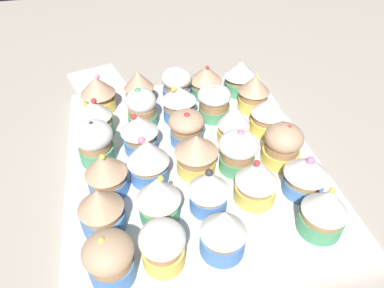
% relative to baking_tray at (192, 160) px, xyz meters
% --- Properties ---
extents(ground_plane, '(1.80, 1.80, 0.03)m').
position_rel_baking_tray_xyz_m(ground_plane, '(0.00, 0.00, -0.02)').
color(ground_plane, '#B2A899').
extents(baking_tray, '(0.48, 0.40, 0.01)m').
position_rel_baking_tray_xyz_m(baking_tray, '(0.00, 0.00, 0.00)').
color(baking_tray, silver).
rests_on(baking_tray, ground_plane).
extents(cupcake_0, '(0.07, 0.07, 0.07)m').
position_rel_baking_tray_xyz_m(cupcake_0, '(-0.18, -0.14, 0.04)').
color(cupcake_0, '#EFC651').
rests_on(cupcake_0, baking_tray).
extents(cupcake_1, '(0.06, 0.06, 0.07)m').
position_rel_baking_tray_xyz_m(cupcake_1, '(-0.10, -0.15, 0.04)').
color(cupcake_1, '#4C9E6B').
rests_on(cupcake_1, baking_tray).
extents(cupcake_2, '(0.06, 0.06, 0.08)m').
position_rel_baking_tray_xyz_m(cupcake_2, '(-0.03, -0.15, 0.04)').
color(cupcake_2, '#4C9E6B').
rests_on(cupcake_2, baking_tray).
extents(cupcake_3, '(0.06, 0.06, 0.07)m').
position_rel_baking_tray_xyz_m(cupcake_3, '(0.04, -0.14, 0.04)').
color(cupcake_3, '#477AC6').
rests_on(cupcake_3, baking_tray).
extents(cupcake_4, '(0.06, 0.06, 0.07)m').
position_rel_baking_tray_xyz_m(cupcake_4, '(0.11, -0.15, 0.04)').
color(cupcake_4, '#477AC6').
rests_on(cupcake_4, baking_tray).
extents(cupcake_5, '(0.06, 0.06, 0.07)m').
position_rel_baking_tray_xyz_m(cupcake_5, '(0.18, -0.14, 0.04)').
color(cupcake_5, '#477AC6').
rests_on(cupcake_5, baking_tray).
extents(cupcake_6, '(0.06, 0.06, 0.08)m').
position_rel_baking_tray_xyz_m(cupcake_6, '(-0.17, -0.07, 0.04)').
color(cupcake_6, '#477AC6').
rests_on(cupcake_6, baking_tray).
extents(cupcake_7, '(0.05, 0.05, 0.08)m').
position_rel_baking_tray_xyz_m(cupcake_7, '(-0.11, -0.07, 0.04)').
color(cupcake_7, '#4C9E6B').
rests_on(cupcake_7, baking_tray).
extents(cupcake_8, '(0.06, 0.06, 0.07)m').
position_rel_baking_tray_xyz_m(cupcake_8, '(-0.04, -0.08, 0.04)').
color(cupcake_8, '#477AC6').
rests_on(cupcake_8, baking_tray).
extents(cupcake_9, '(0.06, 0.06, 0.08)m').
position_rel_baking_tray_xyz_m(cupcake_9, '(0.03, -0.07, 0.05)').
color(cupcake_9, '#477AC6').
rests_on(cupcake_9, baking_tray).
extents(cupcake_10, '(0.06, 0.06, 0.08)m').
position_rel_baking_tray_xyz_m(cupcake_10, '(0.11, -0.07, 0.05)').
color(cupcake_10, '#4C9E6B').
rests_on(cupcake_10, baking_tray).
extents(cupcake_11, '(0.06, 0.06, 0.07)m').
position_rel_baking_tray_xyz_m(cupcake_11, '(0.18, -0.08, 0.04)').
color(cupcake_11, '#EFC651').
rests_on(cupcake_11, baking_tray).
extents(cupcake_12, '(0.06, 0.06, 0.07)m').
position_rel_baking_tray_xyz_m(cupcake_12, '(-0.18, 0.01, 0.04)').
color(cupcake_12, '#477AC6').
rests_on(cupcake_12, baking_tray).
extents(cupcake_13, '(0.06, 0.06, 0.07)m').
position_rel_baking_tray_xyz_m(cupcake_13, '(-0.11, -0.00, 0.04)').
color(cupcake_13, '#477AC6').
rests_on(cupcake_13, baking_tray).
extents(cupcake_14, '(0.06, 0.06, 0.06)m').
position_rel_baking_tray_xyz_m(cupcake_14, '(-0.04, -0.00, 0.04)').
color(cupcake_14, '#477AC6').
rests_on(cupcake_14, baking_tray).
extents(cupcake_15, '(0.07, 0.07, 0.07)m').
position_rel_baking_tray_xyz_m(cupcake_15, '(0.03, 0.00, 0.04)').
color(cupcake_15, '#EFC651').
rests_on(cupcake_15, baking_tray).
extents(cupcake_16, '(0.06, 0.06, 0.07)m').
position_rel_baking_tray_xyz_m(cupcake_16, '(0.11, -0.00, 0.04)').
color(cupcake_16, '#477AC6').
rests_on(cupcake_16, baking_tray).
extents(cupcake_17, '(0.06, 0.06, 0.08)m').
position_rel_baking_tray_xyz_m(cupcake_17, '(0.18, 0.00, 0.04)').
color(cupcake_17, '#477AC6').
rests_on(cupcake_17, baking_tray).
extents(cupcake_18, '(0.06, 0.06, 0.07)m').
position_rel_baking_tray_xyz_m(cupcake_18, '(-0.18, 0.07, 0.04)').
color(cupcake_18, '#4C9E6B').
rests_on(cupcake_18, baking_tray).
extents(cupcake_19, '(0.06, 0.06, 0.07)m').
position_rel_baking_tray_xyz_m(cupcake_19, '(-0.10, 0.06, 0.04)').
color(cupcake_19, '#4C9E6B').
rests_on(cupcake_19, baking_tray).
extents(cupcake_20, '(0.05, 0.05, 0.07)m').
position_rel_baking_tray_xyz_m(cupcake_20, '(-0.03, 0.08, 0.04)').
color(cupcake_20, '#EFC651').
rests_on(cupcake_20, baking_tray).
extents(cupcake_21, '(0.06, 0.06, 0.07)m').
position_rel_baking_tray_xyz_m(cupcake_21, '(0.04, 0.06, 0.04)').
color(cupcake_21, '#4C9E6B').
rests_on(cupcake_21, baking_tray).
extents(cupcake_22, '(0.06, 0.06, 0.08)m').
position_rel_baking_tray_xyz_m(cupcake_22, '(0.10, 0.07, 0.04)').
color(cupcake_22, '#EFC651').
rests_on(cupcake_22, baking_tray).
extents(cupcake_23, '(0.07, 0.07, 0.07)m').
position_rel_baking_tray_xyz_m(cupcake_23, '(-0.18, 0.14, 0.04)').
color(cupcake_23, '#4C9E6B').
rests_on(cupcake_23, baking_tray).
extents(cupcake_24, '(0.06, 0.06, 0.07)m').
position_rel_baking_tray_xyz_m(cupcake_24, '(-0.11, 0.15, 0.04)').
color(cupcake_24, '#EFC651').
rests_on(cupcake_24, baking_tray).
extents(cupcake_25, '(0.06, 0.06, 0.07)m').
position_rel_baking_tray_xyz_m(cupcake_25, '(-0.04, 0.15, 0.04)').
color(cupcake_25, '#EFC651').
rests_on(cupcake_25, baking_tray).
extents(cupcake_26, '(0.06, 0.06, 0.07)m').
position_rel_baking_tray_xyz_m(cupcake_26, '(0.04, 0.14, 0.04)').
color(cupcake_26, '#EFC651').
rests_on(cupcake_26, baking_tray).
extents(cupcake_27, '(0.06, 0.06, 0.07)m').
position_rel_baking_tray_xyz_m(cupcake_27, '(0.11, 0.14, 0.04)').
color(cupcake_27, '#477AC6').
rests_on(cupcake_27, baking_tray).
extents(cupcake_28, '(0.06, 0.06, 0.08)m').
position_rel_baking_tray_xyz_m(cupcake_28, '(0.17, 0.14, 0.04)').
color(cupcake_28, '#4C9E6B').
rests_on(cupcake_28, baking_tray).
extents(napkin, '(0.13, 0.13, 0.01)m').
position_rel_baking_tray_xyz_m(napkin, '(-0.31, -0.15, -0.00)').
color(napkin, white).
rests_on(napkin, ground_plane).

